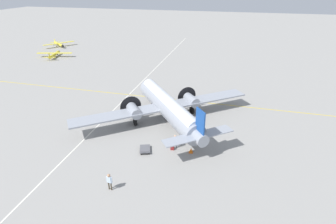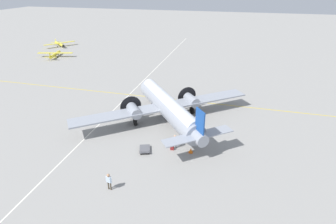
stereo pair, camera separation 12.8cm
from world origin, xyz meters
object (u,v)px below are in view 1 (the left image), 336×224
at_px(passenger_boarding, 175,140).
at_px(light_aircraft_taxiing, 55,54).
at_px(airliner_main, 167,105).
at_px(light_aircraft_distant, 59,44).
at_px(traffic_cone, 191,150).
at_px(suitcase_near_door, 172,148).
at_px(baggage_cart, 145,149).
at_px(crew_foreground, 109,180).

distance_m(passenger_boarding, light_aircraft_taxiing, 51.50).
height_order(airliner_main, light_aircraft_distant, airliner_main).
bearing_deg(light_aircraft_taxiing, traffic_cone, -143.11).
bearing_deg(passenger_boarding, light_aircraft_taxiing, -61.23).
bearing_deg(airliner_main, suitcase_near_door, 161.92).
bearing_deg(light_aircraft_taxiing, light_aircraft_distant, 15.10).
bearing_deg(baggage_cart, suitcase_near_door, -90.11).
height_order(light_aircraft_distant, traffic_cone, light_aircraft_distant).
bearing_deg(baggage_cart, light_aircraft_distant, 24.67).
bearing_deg(suitcase_near_door, passenger_boarding, 62.73).
height_order(crew_foreground, passenger_boarding, crew_foreground).
xyz_separation_m(suitcase_near_door, baggage_cart, (-3.05, -1.04, 0.01)).
xyz_separation_m(passenger_boarding, baggage_cart, (-3.28, -1.49, -0.85)).
height_order(airliner_main, crew_foreground, airliner_main).
bearing_deg(crew_foreground, baggage_cart, 88.06).
bearing_deg(suitcase_near_door, light_aircraft_distant, 136.28).
xyz_separation_m(passenger_boarding, suitcase_near_door, (-0.23, -0.45, -0.86)).
distance_m(light_aircraft_distant, traffic_cone, 65.11).
bearing_deg(passenger_boarding, suitcase_near_door, 40.77).
bearing_deg(suitcase_near_door, airliner_main, 110.05).
xyz_separation_m(airliner_main, suitcase_near_door, (2.41, -6.59, -2.30)).
distance_m(baggage_cart, light_aircraft_distant, 62.09).
distance_m(baggage_cart, light_aircraft_taxiing, 50.01).
distance_m(light_aircraft_distant, light_aircraft_taxiing, 12.52).
bearing_deg(light_aircraft_distant, baggage_cart, -11.32).
bearing_deg(suitcase_near_door, traffic_cone, 1.25).
bearing_deg(crew_foreground, airliner_main, 90.59).
relative_size(passenger_boarding, baggage_cart, 0.89).
bearing_deg(airliner_main, baggage_cart, 137.03).
xyz_separation_m(light_aircraft_taxiing, traffic_cone, (41.88, -33.00, -0.47)).
height_order(passenger_boarding, baggage_cart, passenger_boarding).
distance_m(suitcase_near_door, light_aircraft_distant, 63.51).
bearing_deg(light_aircraft_taxiing, passenger_boarding, -144.14).
height_order(light_aircraft_taxiing, traffic_cone, light_aircraft_taxiing).
bearing_deg(light_aircraft_distant, crew_foreground, -16.12).
xyz_separation_m(baggage_cart, light_aircraft_taxiing, (-36.59, 34.09, 0.50)).
bearing_deg(crew_foreground, suitcase_near_door, 69.59).
relative_size(crew_foreground, light_aircraft_taxiing, 0.21).
distance_m(suitcase_near_door, light_aircraft_taxiing, 51.61).
height_order(airliner_main, light_aircraft_taxiing, airliner_main).
relative_size(crew_foreground, baggage_cart, 0.90).
bearing_deg(airliner_main, crew_foreground, 134.75).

